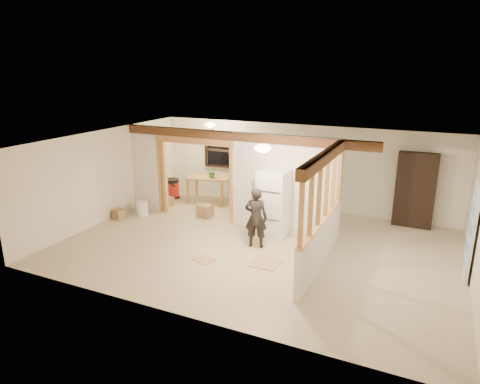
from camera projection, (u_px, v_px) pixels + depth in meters
The scene contains 30 objects.
floor at pixel (257, 247), 10.17m from camera, with size 9.00×6.50×0.01m, color #BEAD8D.
ceiling at pixel (259, 142), 9.45m from camera, with size 9.00×6.50×0.01m, color white.
wall_back at pixel (300, 167), 12.63m from camera, with size 9.00×0.01×2.50m, color silver.
wall_front at pixel (181, 249), 6.99m from camera, with size 9.00×0.01×2.50m, color silver.
wall_left at pixel (106, 176), 11.63m from camera, with size 0.01×6.50×2.50m, color silver.
wall_right at pixel (480, 226), 7.98m from camera, with size 0.01×6.50×2.50m, color silver.
partition_left_stub at pixel (146, 168), 12.49m from camera, with size 0.90×0.12×2.50m, color white.
partition_center at pixel (284, 185), 10.77m from camera, with size 2.80×0.12×2.50m, color white.
doorway_frame at pixel (195, 179), 11.87m from camera, with size 2.46×0.14×2.20m, color tan.
header_beam_back at pixel (241, 137), 10.94m from camera, with size 7.00×0.18×0.22m, color brown.
header_beam_right at pixel (325, 157), 8.49m from camera, with size 0.18×3.30×0.22m, color brown.
pony_wall at pixel (320, 245), 9.03m from camera, with size 0.12×3.20×1.00m, color white.
stud_partition at pixel (323, 192), 8.70m from camera, with size 0.14×3.20×1.32m, color tan.
window_back at pixel (221, 150), 13.53m from camera, with size 1.12×0.10×1.10m, color black.
french_door at pixel (472, 231), 8.43m from camera, with size 0.12×0.86×2.00m, color white.
ceiling_dome_main at pixel (263, 148), 8.90m from camera, with size 0.36×0.36×0.16m, color #FFEABF.
ceiling_dome_util at pixel (210, 124), 12.47m from camera, with size 0.32×0.32×0.14m, color #FFEABF.
hanging_bulb at pixel (214, 139), 11.75m from camera, with size 0.07×0.07×0.07m, color #FFD88C.
refrigerator at pixel (273, 203), 10.58m from camera, with size 0.70×0.68×1.70m, color white.
woman at pixel (256, 218), 9.96m from camera, with size 0.53×0.35×1.45m, color black.
work_table at pixel (209, 190), 13.34m from camera, with size 1.31×0.66×0.83m, color tan.
potted_plant at pixel (212, 172), 13.04m from camera, with size 0.31×0.27×0.34m, color #306329.
shop_vac at pixel (172, 188), 13.81m from camera, with size 0.49×0.49×0.64m, color maroon.
bookshelf at pixel (415, 190), 11.20m from camera, with size 0.99×0.33×1.99m, color black.
bucket at pixel (142, 208), 12.22m from camera, with size 0.34×0.34×0.43m, color white.
box_util_a at pixel (205, 211), 12.14m from camera, with size 0.40×0.34×0.34m, color #9F754D.
box_util_b at pixel (168, 201), 13.11m from camera, with size 0.27×0.27×0.25m, color #9F754D.
box_front at pixel (119, 214), 11.96m from camera, with size 0.33×0.27×0.27m, color #9F754D.
floor_panel_near at pixel (265, 263), 9.28m from camera, with size 0.58×0.58×0.02m, color tan.
floor_panel_far at pixel (204, 260), 9.46m from camera, with size 0.45×0.36×0.01m, color tan.
Camera 1 is at (3.59, -8.67, 4.13)m, focal length 32.00 mm.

